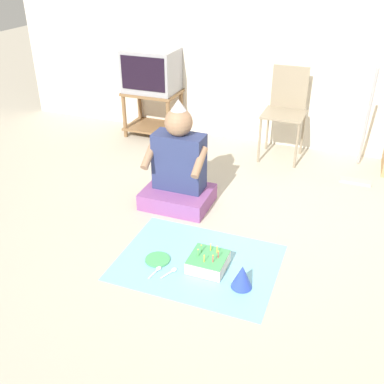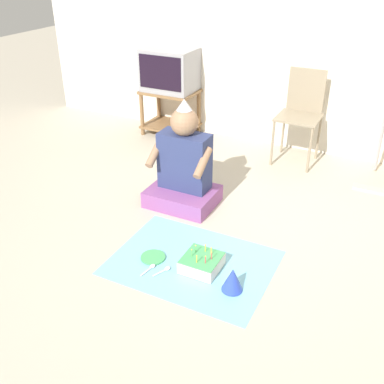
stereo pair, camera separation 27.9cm
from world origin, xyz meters
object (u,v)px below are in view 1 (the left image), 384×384
Objects in this scene: person_seated at (178,170)px; birthday_cake at (208,262)px; folding_chair at (286,106)px; paper_plate at (158,259)px; dust_mop at (362,148)px; tv at (151,71)px; party_hat_blue at (242,276)px.

birthday_cake is (0.53, -0.75, -0.26)m from person_seated.
folding_chair reaches higher than paper_plate.
dust_mop is at bearing -19.13° from folding_chair.
tv reaches higher than paper_plate.
dust_mop is at bearing 36.65° from person_seated.
dust_mop is 4.31× the size of birthday_cake.
dust_mop is (2.27, -0.32, -0.44)m from tv.
party_hat_blue is at bearing -21.79° from birthday_cake.
tv is 0.52× the size of dust_mop.
tv is 2.62m from birthday_cake.
party_hat_blue is 0.63m from paper_plate.
paper_plate is (-1.23, -1.84, -0.29)m from dust_mop.
tv is at bearing 127.05° from party_hat_blue.
tv is 3.21× the size of paper_plate.
folding_chair is 0.85m from dust_mop.
party_hat_blue is 0.94× the size of paper_plate.
paper_plate is (0.17, -0.80, -0.30)m from person_seated.
person_seated is 5.19× the size of paper_plate.
dust_mop is 6.51× the size of party_hat_blue.
person_seated reaches higher than paper_plate.
paper_plate is at bearing -78.10° from person_seated.
folding_chair is 5.17× the size of paper_plate.
person_seated reaches higher than birthday_cake.
person_seated reaches higher than folding_chair.
tv is 3.40× the size of party_hat_blue.
person_seated is (0.88, -1.36, -0.42)m from tv.
dust_mop is 6.13× the size of paper_plate.
birthday_cake is (-0.10, -2.05, -0.48)m from folding_chair.
party_hat_blue is at bearing -85.48° from folding_chair.
folding_chair is 0.84× the size of dust_mop.
person_seated is at bearing 132.84° from party_hat_blue.
tv is 1.51m from folding_chair.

